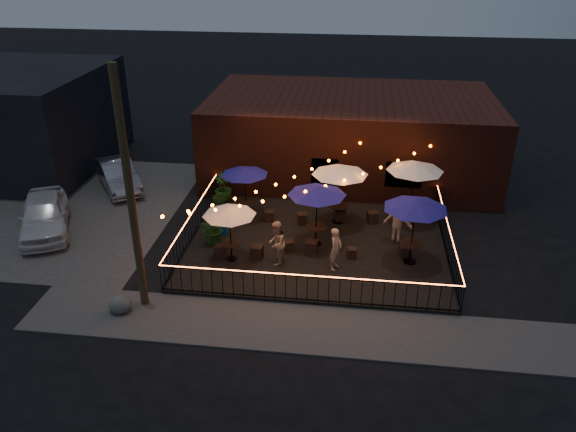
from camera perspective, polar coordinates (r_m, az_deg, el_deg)
name	(u,v)px	position (r m, az deg, el deg)	size (l,w,h in m)	color
ground	(312,273)	(20.67, 2.46, -5.83)	(110.00, 110.00, 0.00)	black
patio	(317,245)	(22.35, 2.92, -2.92)	(10.00, 8.00, 0.15)	black
sidewalk	(303,328)	(18.01, 1.54, -11.29)	(18.00, 2.50, 0.05)	#3B3837
parking_lot	(57,208)	(27.53, -22.45, 0.79)	(11.00, 12.00, 0.02)	#3B3837
brick_building	(350,135)	(28.85, 6.31, 8.15)	(14.00, 8.00, 4.00)	#3E1910
utility_pole	(130,196)	(17.73, -15.72, 2.00)	(0.26, 0.26, 8.00)	#3E3019
fence_front	(307,289)	(18.64, 1.96, -7.40)	(10.00, 0.04, 1.04)	black
fence_left	(193,224)	(22.91, -9.61, -0.82)	(0.04, 8.00, 1.04)	black
fence_right	(447,239)	(22.32, 15.86, -2.31)	(0.04, 8.00, 1.04)	black
festoon_lights	(291,190)	(21.06, 0.27, 2.63)	(10.02, 8.72, 1.32)	#FF5900
cafe_table_0	(229,212)	(20.37, -5.99, 0.42)	(2.46, 2.46, 2.18)	black
cafe_table_1	(244,172)	(23.70, -4.44, 4.52)	(2.60, 2.60, 2.23)	black
cafe_table_2	(317,191)	(21.22, 2.96, 2.52)	(2.53, 2.53, 2.50)	black
cafe_table_3	(340,171)	(22.99, 5.31, 4.58)	(2.61, 2.61, 2.57)	black
cafe_table_4	(416,205)	(20.43, 12.85, 1.11)	(3.00, 3.00, 2.59)	black
cafe_table_5	(415,167)	(23.74, 12.79, 4.86)	(2.42, 2.42, 2.62)	black
bistro_chair_0	(220,251)	(21.44, -6.89, -3.52)	(0.40, 0.40, 0.47)	black
bistro_chair_1	(257,252)	(21.22, -3.16, -3.65)	(0.42, 0.42, 0.50)	black
bistro_chair_2	(235,215)	(24.01, -5.42, 0.08)	(0.42, 0.42, 0.49)	black
bistro_chair_3	(269,216)	(23.92, -1.93, 0.03)	(0.39, 0.39, 0.46)	black
bistro_chair_4	(289,246)	(21.64, 0.07, -3.06)	(0.37, 0.37, 0.43)	black
bistro_chair_5	(311,247)	(21.50, 2.39, -3.17)	(0.43, 0.43, 0.51)	black
bistro_chair_6	(302,218)	(23.67, 1.46, -0.24)	(0.40, 0.40, 0.47)	black
bistro_chair_7	(340,215)	(24.00, 5.28, 0.11)	(0.44, 0.44, 0.52)	black
bistro_chair_8	(351,253)	(21.36, 6.47, -3.74)	(0.34, 0.34, 0.40)	black
bistro_chair_9	(404,251)	(21.77, 11.69, -3.49)	(0.36, 0.36, 0.43)	black
bistro_chair_10	(373,217)	(24.02, 8.58, -0.11)	(0.41, 0.41, 0.49)	black
bistro_chair_11	(424,217)	(24.57, 13.63, -0.06)	(0.34, 0.34, 0.40)	black
patron_a	(336,249)	(20.32, 4.87, -3.35)	(0.59, 0.39, 1.63)	tan
patron_b	(276,243)	(20.54, -1.18, -2.78)	(0.83, 0.65, 1.71)	beige
patron_c	(398,220)	(22.49, 11.11, -0.39)	(1.17, 0.67, 1.81)	tan
potted_shrub_a	(214,228)	(22.21, -7.49, -1.26)	(1.14, 0.98, 1.26)	#104011
potted_shrub_b	(219,206)	(23.84, -7.07, 1.01)	(0.78, 0.62, 1.41)	#173E12
potted_shrub_c	(223,187)	(25.66, -6.61, 2.94)	(0.77, 0.77, 1.38)	#10400E
cooler	(219,224)	(22.95, -7.03, -0.79)	(0.68, 0.51, 0.87)	#0A53BA
boulder	(120,304)	(19.30, -16.70, -8.59)	(0.83, 0.70, 0.65)	#4A4A45
car_white	(44,215)	(25.21, -23.54, 0.14)	(1.83, 4.56, 1.55)	silver
car_silver	(118,175)	(28.41, -16.87, 4.01)	(1.46, 4.17, 1.38)	#94939B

